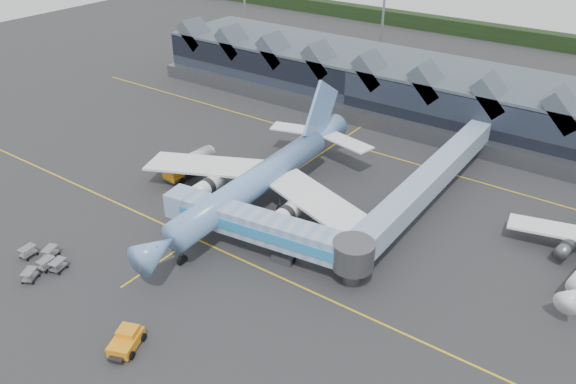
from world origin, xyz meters
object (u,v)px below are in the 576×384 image
Objects in this scene: pushback_tug at (126,340)px; jet_bridge at (275,232)px; fuel_truck at (191,163)px; main_airliner at (261,179)px.

jet_bridge is at bearing 59.38° from pushback_tug.
jet_bridge is 25.67m from fuel_truck.
fuel_truck is at bearing 102.13° from pushback_tug.
main_airliner is 12.59m from jet_bridge.
fuel_truck is 36.64m from pushback_tug.
pushback_tug is at bearing -80.77° from main_airliner.
fuel_truck reaches higher than pushback_tug.
main_airliner reaches higher than pushback_tug.
main_airliner reaches higher than jet_bridge.
main_airliner reaches higher than fuel_truck.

